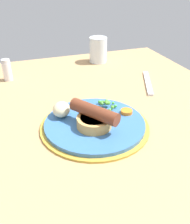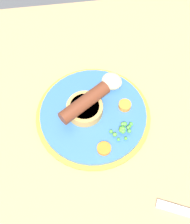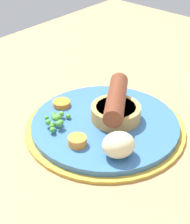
% 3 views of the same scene
% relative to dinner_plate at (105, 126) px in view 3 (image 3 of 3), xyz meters
% --- Properties ---
extents(dining_table, '(1.10, 0.80, 0.03)m').
position_rel_dinner_plate_xyz_m(dining_table, '(0.02, 0.04, -0.02)').
color(dining_table, tan).
rests_on(dining_table, ground).
extents(dinner_plate, '(0.25, 0.25, 0.01)m').
position_rel_dinner_plate_xyz_m(dinner_plate, '(0.00, 0.00, 0.00)').
color(dinner_plate, '#B79333').
rests_on(dinner_plate, dining_table).
extents(sausage_pudding, '(0.11, 0.09, 0.05)m').
position_rel_dinner_plate_xyz_m(sausage_pudding, '(0.02, -0.01, 0.03)').
color(sausage_pudding, tan).
rests_on(sausage_pudding, dinner_plate).
extents(pea_pile, '(0.05, 0.04, 0.02)m').
position_rel_dinner_plate_xyz_m(pea_pile, '(-0.06, 0.05, 0.02)').
color(pea_pile, green).
rests_on(pea_pile, dinner_plate).
extents(potato_chunk_0, '(0.06, 0.06, 0.04)m').
position_rel_dinner_plate_xyz_m(potato_chunk_0, '(-0.05, -0.07, 0.03)').
color(potato_chunk_0, beige).
rests_on(potato_chunk_0, dinner_plate).
extents(carrot_slice_1, '(0.04, 0.04, 0.01)m').
position_rel_dinner_plate_xyz_m(carrot_slice_1, '(-0.07, -0.01, 0.01)').
color(carrot_slice_1, orange).
rests_on(carrot_slice_1, dinner_plate).
extents(carrot_slice_4, '(0.03, 0.03, 0.01)m').
position_rel_dinner_plate_xyz_m(carrot_slice_4, '(-0.01, 0.09, 0.01)').
color(carrot_slice_4, orange).
rests_on(carrot_slice_4, dinner_plate).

